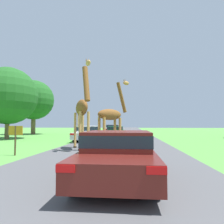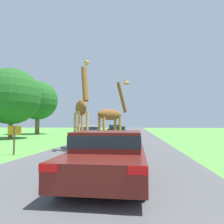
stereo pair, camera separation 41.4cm
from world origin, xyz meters
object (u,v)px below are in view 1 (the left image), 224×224
at_px(giraffe_near_road, 111,116).
at_px(car_queue_right, 87,133).
at_px(tree_centre_back, 8,96).
at_px(giraffe_companion, 82,108).
at_px(tree_far_right, 34,100).
at_px(sign_post, 16,135).
at_px(car_far_ahead, 116,131).
at_px(car_queue_left, 113,129).
at_px(car_lead_maroon, 118,153).

bearing_deg(giraffe_near_road, car_queue_right, 169.41).
bearing_deg(tree_centre_back, car_queue_right, -9.59).
xyz_separation_m(giraffe_companion, tree_far_right, (-11.31, 16.25, 2.53)).
bearing_deg(tree_far_right, giraffe_near_road, -47.69).
bearing_deg(giraffe_companion, sign_post, 18.73).
xyz_separation_m(car_queue_right, tree_centre_back, (-8.56, 1.45, 3.65)).
bearing_deg(car_queue_right, tree_far_right, 134.88).
height_order(giraffe_near_road, tree_far_right, tree_far_right).
xyz_separation_m(car_far_ahead, sign_post, (-3.78, -13.73, 0.32)).
height_order(giraffe_near_road, giraffe_companion, giraffe_companion).
height_order(giraffe_companion, sign_post, giraffe_companion).
relative_size(tree_centre_back, tree_far_right, 0.91).
distance_m(car_queue_right, sign_post, 8.63).
bearing_deg(car_queue_left, car_queue_right, -97.29).
relative_size(giraffe_companion, tree_far_right, 0.65).
distance_m(giraffe_companion, car_far_ahead, 11.32).
bearing_deg(giraffe_companion, car_queue_right, -107.15).
bearing_deg(tree_centre_back, car_queue_left, 42.36).
relative_size(car_far_ahead, sign_post, 3.02).
relative_size(tree_far_right, sign_post, 5.61).
bearing_deg(sign_post, car_queue_right, 78.94).
xyz_separation_m(giraffe_near_road, car_far_ahead, (-0.40, 9.01, -1.42)).
relative_size(car_queue_left, sign_post, 3.19).
bearing_deg(car_far_ahead, giraffe_near_road, -87.46).
bearing_deg(car_lead_maroon, tree_far_right, 121.66).
distance_m(car_queue_right, tree_centre_back, 9.42).
height_order(car_queue_left, tree_far_right, tree_far_right).
distance_m(car_queue_left, tree_centre_back, 13.87).
xyz_separation_m(giraffe_near_road, car_queue_right, (-2.52, 3.75, -1.37)).
height_order(car_queue_right, car_far_ahead, car_queue_right).
bearing_deg(car_lead_maroon, giraffe_near_road, 96.80).
height_order(car_queue_right, tree_centre_back, tree_centre_back).
bearing_deg(giraffe_companion, giraffe_near_road, -153.16).
bearing_deg(car_queue_right, car_queue_left, 82.71).
xyz_separation_m(giraffe_near_road, tree_centre_back, (-11.08, 5.19, 2.28)).
distance_m(giraffe_companion, car_queue_left, 16.42).
xyz_separation_m(giraffe_near_road, car_queue_left, (-1.18, 14.22, -1.33)).
relative_size(giraffe_near_road, car_queue_right, 1.03).
bearing_deg(car_far_ahead, tree_far_right, 157.64).
bearing_deg(car_queue_left, car_far_ahead, -81.44).
xyz_separation_m(giraffe_companion, sign_post, (-2.61, -2.62, -1.51)).
bearing_deg(tree_centre_back, car_far_ahead, 19.67).
distance_m(car_far_ahead, sign_post, 14.25).
xyz_separation_m(tree_centre_back, sign_post, (6.90, -9.91, -3.38)).
distance_m(car_lead_maroon, car_far_ahead, 17.42).
distance_m(giraffe_near_road, sign_post, 6.40).
xyz_separation_m(giraffe_companion, car_queue_right, (-0.95, 5.85, -1.78)).
bearing_deg(car_lead_maroon, car_queue_right, 106.21).
bearing_deg(tree_far_right, tree_centre_back, -78.65).
bearing_deg(tree_centre_back, tree_far_right, 101.35).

